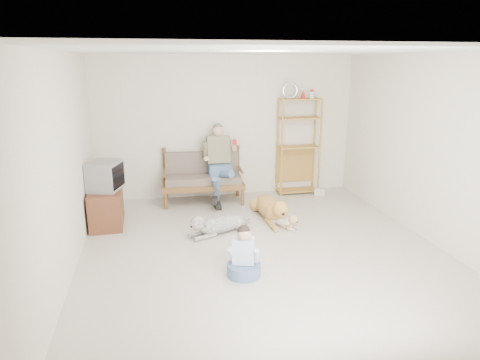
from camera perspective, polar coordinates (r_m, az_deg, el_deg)
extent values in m
plane|color=beige|center=(6.11, 3.06, -9.43)|extent=(5.50, 5.50, 0.00)
plane|color=white|center=(5.54, 3.48, 16.80)|extent=(5.50, 5.50, 0.00)
plane|color=beige|center=(8.31, -1.74, 7.06)|extent=(5.00, 0.00, 5.00)
plane|color=beige|center=(3.22, 16.25, -7.54)|extent=(5.00, 0.00, 5.00)
plane|color=beige|center=(5.58, -22.40, 1.65)|extent=(0.00, 5.50, 5.50)
plane|color=beige|center=(6.76, 24.21, 3.72)|extent=(0.00, 5.50, 5.50)
cube|color=brown|center=(8.04, -4.93, -0.57)|extent=(1.54, 0.78, 0.10)
cube|color=#62554B|center=(8.01, -4.95, 0.22)|extent=(1.41, 0.67, 0.13)
cube|color=#62554B|center=(8.19, -5.20, 2.24)|extent=(1.38, 0.19, 0.45)
cylinder|color=brown|center=(8.20, -5.28, 3.69)|extent=(1.40, 0.12, 0.05)
cylinder|color=brown|center=(7.77, -9.75, -2.89)|extent=(0.07, 0.07, 0.30)
cylinder|color=brown|center=(8.25, -10.04, 0.55)|extent=(0.07, 0.07, 0.95)
cylinder|color=brown|center=(7.93, 0.40, -2.26)|extent=(0.07, 0.07, 0.30)
cylinder|color=brown|center=(8.40, -0.47, 1.07)|extent=(0.07, 0.07, 0.95)
cube|color=slate|center=(7.99, -2.78, 1.48)|extent=(0.40, 0.38, 0.20)
cube|color=#7D7A57|center=(8.01, -2.93, 4.11)|extent=(0.42, 0.29, 0.53)
sphere|color=tan|center=(7.92, -2.93, 6.57)|extent=(0.21, 0.21, 0.21)
sphere|color=#544F4B|center=(7.93, -2.95, 6.88)|extent=(0.19, 0.19, 0.19)
cylinder|color=red|center=(7.81, -0.70, 5.11)|extent=(0.07, 0.07, 0.09)
cube|color=olive|center=(8.42, 8.03, 10.60)|extent=(0.80, 0.33, 0.03)
torus|color=silver|center=(8.34, 6.69, 11.74)|extent=(0.32, 0.05, 0.32)
cone|color=red|center=(8.43, 8.40, 11.24)|extent=(0.11, 0.11, 0.17)
cylinder|color=olive|center=(8.28, 5.61, 4.12)|extent=(0.04, 0.04, 1.89)
cylinder|color=olive|center=(8.57, 4.99, 4.52)|extent=(0.04, 0.04, 1.89)
cylinder|color=olive|center=(8.55, 10.62, 4.29)|extent=(0.04, 0.04, 1.89)
cylinder|color=olive|center=(8.83, 9.86, 4.68)|extent=(0.04, 0.04, 1.89)
cube|color=silver|center=(8.68, 10.53, -1.54)|extent=(0.23, 0.20, 0.13)
cube|color=brown|center=(7.26, -17.37, -3.45)|extent=(0.51, 0.91, 0.60)
cube|color=brown|center=(7.09, -19.45, -4.11)|extent=(0.03, 0.40, 0.50)
cube|color=brown|center=(7.50, -19.06, -3.00)|extent=(0.03, 0.40, 0.50)
cube|color=slate|center=(7.10, -17.57, 0.55)|extent=(0.58, 0.65, 0.46)
cube|color=black|center=(7.02, -15.92, 0.51)|extent=(0.16, 0.45, 0.36)
cube|color=white|center=(8.39, -10.09, -0.43)|extent=(0.12, 0.02, 0.08)
ellipsoid|color=#B2853E|center=(7.35, 3.88, -3.64)|extent=(0.42, 1.07, 0.33)
sphere|color=#B2853E|center=(7.06, 4.69, -4.28)|extent=(0.33, 0.33, 0.33)
sphere|color=#B2853E|center=(6.78, 5.43, -3.87)|extent=(0.26, 0.26, 0.26)
ellipsoid|color=#B2853E|center=(6.68, 5.76, -4.41)|extent=(0.12, 0.19, 0.10)
cylinder|color=#B2853E|center=(7.85, 2.68, -3.10)|extent=(0.21, 0.41, 0.05)
ellipsoid|color=#B2853E|center=(6.77, 4.63, -3.87)|extent=(0.06, 0.08, 0.13)
ellipsoid|color=#B2853E|center=(6.83, 6.08, -3.73)|extent=(0.06, 0.08, 0.13)
ellipsoid|color=white|center=(6.71, -2.30, -5.90)|extent=(0.88, 0.61, 0.25)
sphere|color=white|center=(6.57, -4.12, -6.23)|extent=(0.25, 0.25, 0.25)
sphere|color=white|center=(6.43, -5.72, -5.73)|extent=(0.22, 0.22, 0.22)
ellipsoid|color=white|center=(6.39, -6.47, -6.10)|extent=(0.18, 0.15, 0.08)
cylinder|color=white|center=(6.96, 0.56, -5.73)|extent=(0.27, 0.26, 0.04)
ellipsoid|color=white|center=(6.50, -5.90, -5.49)|extent=(0.08, 0.07, 0.11)
ellipsoid|color=white|center=(6.38, -5.20, -5.89)|extent=(0.08, 0.07, 0.11)
ellipsoid|color=white|center=(6.99, 5.63, -5.43)|extent=(0.39, 0.46, 0.17)
sphere|color=white|center=(6.90, 6.44, -5.62)|extent=(0.17, 0.17, 0.17)
sphere|color=tan|center=(6.81, 7.15, -5.27)|extent=(0.15, 0.15, 0.15)
ellipsoid|color=tan|center=(6.78, 7.59, -5.54)|extent=(0.11, 0.13, 0.06)
cylinder|color=white|center=(7.14, 4.33, -5.37)|extent=(0.15, 0.13, 0.03)
cone|color=tan|center=(6.77, 6.77, -4.99)|extent=(0.05, 0.05, 0.05)
cone|color=tan|center=(6.85, 7.35, -4.77)|extent=(0.05, 0.05, 0.05)
torus|color=red|center=(6.83, 7.01, -5.32)|extent=(0.14, 0.14, 0.02)
cylinder|color=slate|center=(5.43, 0.51, -11.86)|extent=(0.42, 0.42, 0.15)
cube|color=#AABCCD|center=(5.34, 0.47, -9.39)|extent=(0.31, 0.25, 0.33)
sphere|color=tan|center=(5.23, 0.52, -7.19)|extent=(0.17, 0.17, 0.17)
sphere|color=black|center=(5.22, 0.50, -6.86)|extent=(0.16, 0.16, 0.16)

